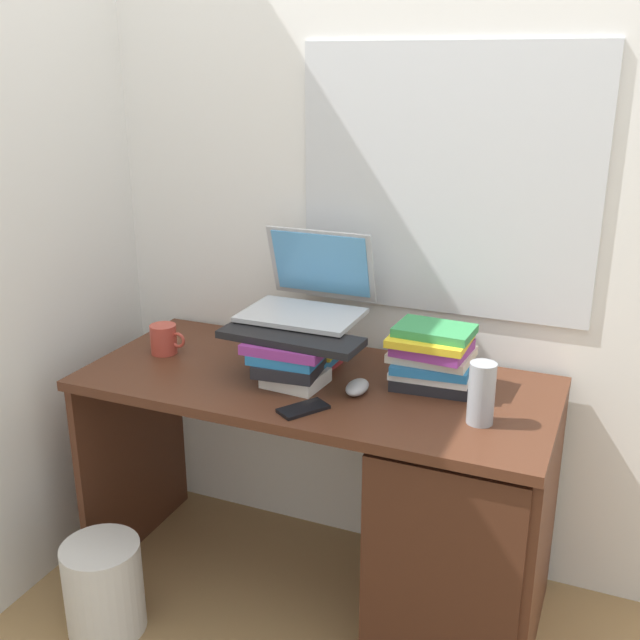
{
  "coord_description": "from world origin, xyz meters",
  "views": [
    {
      "loc": [
        0.81,
        -1.9,
        1.64
      ],
      "look_at": [
        0.0,
        0.02,
        0.92
      ],
      "focal_mm": 42.53,
      "sensor_mm": 36.0,
      "label": 1
    }
  ],
  "objects_px": {
    "laptop": "(310,293)",
    "water_bottle": "(481,393)",
    "book_stack_tall": "(301,342)",
    "computer_mouse": "(357,387)",
    "keyboard": "(290,338)",
    "mug": "(164,339)",
    "book_stack_keyboard_riser": "(290,361)",
    "wastebasket": "(104,588)",
    "book_stack_side": "(433,357)",
    "cell_phone": "(303,409)",
    "desk": "(424,507)"
  },
  "relations": [
    {
      "from": "desk",
      "to": "wastebasket",
      "type": "bearing_deg",
      "value": -155.37
    },
    {
      "from": "book_stack_keyboard_riser",
      "to": "cell_phone",
      "type": "xyz_separation_m",
      "value": [
        0.1,
        -0.14,
        -0.07
      ]
    },
    {
      "from": "water_bottle",
      "to": "wastebasket",
      "type": "bearing_deg",
      "value": -162.1
    },
    {
      "from": "mug",
      "to": "wastebasket",
      "type": "height_order",
      "value": "mug"
    },
    {
      "from": "water_bottle",
      "to": "laptop",
      "type": "bearing_deg",
      "value": 158.17
    },
    {
      "from": "mug",
      "to": "water_bottle",
      "type": "height_order",
      "value": "water_bottle"
    },
    {
      "from": "keyboard",
      "to": "mug",
      "type": "distance_m",
      "value": 0.5
    },
    {
      "from": "cell_phone",
      "to": "mug",
      "type": "bearing_deg",
      "value": -166.97
    },
    {
      "from": "book_stack_keyboard_riser",
      "to": "wastebasket",
      "type": "xyz_separation_m",
      "value": [
        -0.46,
        -0.36,
        -0.67
      ]
    },
    {
      "from": "desk",
      "to": "mug",
      "type": "relative_size",
      "value": 11.4
    },
    {
      "from": "laptop",
      "to": "cell_phone",
      "type": "distance_m",
      "value": 0.43
    },
    {
      "from": "book_stack_tall",
      "to": "cell_phone",
      "type": "bearing_deg",
      "value": -64.87
    },
    {
      "from": "computer_mouse",
      "to": "book_stack_side",
      "type": "bearing_deg",
      "value": 37.03
    },
    {
      "from": "water_bottle",
      "to": "wastebasket",
      "type": "relative_size",
      "value": 0.58
    },
    {
      "from": "book_stack_side",
      "to": "wastebasket",
      "type": "xyz_separation_m",
      "value": [
        -0.84,
        -0.51,
        -0.68
      ]
    },
    {
      "from": "book_stack_tall",
      "to": "book_stack_keyboard_riser",
      "type": "bearing_deg",
      "value": -78.66
    },
    {
      "from": "laptop",
      "to": "cell_phone",
      "type": "relative_size",
      "value": 2.56
    },
    {
      "from": "book_stack_tall",
      "to": "book_stack_side",
      "type": "xyz_separation_m",
      "value": [
        0.41,
        0.02,
        0.01
      ]
    },
    {
      "from": "mug",
      "to": "wastebasket",
      "type": "bearing_deg",
      "value": -86.9
    },
    {
      "from": "book_stack_keyboard_riser",
      "to": "cell_phone",
      "type": "height_order",
      "value": "book_stack_keyboard_riser"
    },
    {
      "from": "wastebasket",
      "to": "cell_phone",
      "type": "bearing_deg",
      "value": 20.94
    },
    {
      "from": "book_stack_keyboard_riser",
      "to": "cell_phone",
      "type": "relative_size",
      "value": 1.74
    },
    {
      "from": "computer_mouse",
      "to": "water_bottle",
      "type": "xyz_separation_m",
      "value": [
        0.36,
        -0.05,
        0.07
      ]
    },
    {
      "from": "desk",
      "to": "laptop",
      "type": "relative_size",
      "value": 4.01
    },
    {
      "from": "laptop",
      "to": "mug",
      "type": "bearing_deg",
      "value": -163.36
    },
    {
      "from": "book_stack_tall",
      "to": "wastebasket",
      "type": "xyz_separation_m",
      "value": [
        -0.43,
        -0.5,
        -0.68
      ]
    },
    {
      "from": "desk",
      "to": "laptop",
      "type": "distance_m",
      "value": 0.72
    },
    {
      "from": "computer_mouse",
      "to": "laptop",
      "type": "bearing_deg",
      "value": 140.87
    },
    {
      "from": "laptop",
      "to": "water_bottle",
      "type": "relative_size",
      "value": 2.08
    },
    {
      "from": "book_stack_keyboard_riser",
      "to": "wastebasket",
      "type": "distance_m",
      "value": 0.88
    },
    {
      "from": "keyboard",
      "to": "water_bottle",
      "type": "bearing_deg",
      "value": -0.12
    },
    {
      "from": "keyboard",
      "to": "wastebasket",
      "type": "height_order",
      "value": "keyboard"
    },
    {
      "from": "book_stack_side",
      "to": "water_bottle",
      "type": "height_order",
      "value": "book_stack_side"
    },
    {
      "from": "computer_mouse",
      "to": "book_stack_keyboard_riser",
      "type": "bearing_deg",
      "value": -174.54
    },
    {
      "from": "book_stack_keyboard_riser",
      "to": "water_bottle",
      "type": "distance_m",
      "value": 0.56
    },
    {
      "from": "desk",
      "to": "laptop",
      "type": "bearing_deg",
      "value": 159.08
    },
    {
      "from": "book_stack_keyboard_riser",
      "to": "computer_mouse",
      "type": "distance_m",
      "value": 0.21
    },
    {
      "from": "book_stack_tall",
      "to": "keyboard",
      "type": "distance_m",
      "value": 0.16
    },
    {
      "from": "desk",
      "to": "computer_mouse",
      "type": "bearing_deg",
      "value": -174.88
    },
    {
      "from": "desk",
      "to": "book_stack_side",
      "type": "bearing_deg",
      "value": 103.08
    },
    {
      "from": "mug",
      "to": "book_stack_side",
      "type": "bearing_deg",
      "value": 5.74
    },
    {
      "from": "laptop",
      "to": "water_bottle",
      "type": "height_order",
      "value": "laptop"
    },
    {
      "from": "book_stack_tall",
      "to": "water_bottle",
      "type": "distance_m",
      "value": 0.61
    },
    {
      "from": "water_bottle",
      "to": "cell_phone",
      "type": "height_order",
      "value": "water_bottle"
    },
    {
      "from": "computer_mouse",
      "to": "wastebasket",
      "type": "relative_size",
      "value": 0.36
    },
    {
      "from": "book_stack_side",
      "to": "cell_phone",
      "type": "bearing_deg",
      "value": -132.7
    },
    {
      "from": "book_stack_tall",
      "to": "computer_mouse",
      "type": "bearing_deg",
      "value": -27.57
    },
    {
      "from": "water_bottle",
      "to": "computer_mouse",
      "type": "bearing_deg",
      "value": 172.1
    },
    {
      "from": "desk",
      "to": "keyboard",
      "type": "distance_m",
      "value": 0.63
    },
    {
      "from": "book_stack_keyboard_riser",
      "to": "computer_mouse",
      "type": "height_order",
      "value": "book_stack_keyboard_riser"
    }
  ]
}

